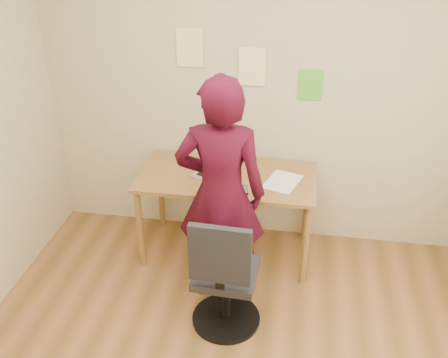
% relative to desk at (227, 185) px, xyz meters
% --- Properties ---
extents(room, '(3.58, 3.58, 2.78)m').
position_rel_desk_xyz_m(room, '(0.17, -1.38, 0.70)').
color(room, brown).
rests_on(room, ground).
extents(desk, '(1.40, 0.70, 0.74)m').
position_rel_desk_xyz_m(desk, '(0.00, 0.00, 0.00)').
color(desk, '#946033').
rests_on(desk, ground).
extents(laptop, '(0.36, 0.34, 0.21)m').
position_rel_desk_xyz_m(laptop, '(-0.09, 0.02, 0.14)').
color(laptop, silver).
rests_on(laptop, desk).
extents(paper_sheet, '(0.32, 0.39, 0.00)m').
position_rel_desk_xyz_m(paper_sheet, '(0.44, -0.03, 0.09)').
color(paper_sheet, white).
rests_on(paper_sheet, desk).
extents(phone, '(0.09, 0.14, 0.01)m').
position_rel_desk_xyz_m(phone, '(0.15, -0.21, 0.09)').
color(phone, black).
rests_on(phone, desk).
extents(wall_note_left, '(0.21, 0.00, 0.30)m').
position_rel_desk_xyz_m(wall_note_left, '(-0.35, 0.36, 0.99)').
color(wall_note_left, '#FFF098').
rests_on(wall_note_left, room).
extents(wall_note_mid, '(0.21, 0.00, 0.30)m').
position_rel_desk_xyz_m(wall_note_mid, '(0.14, 0.36, 0.86)').
color(wall_note_mid, '#FFF098').
rests_on(wall_note_mid, room).
extents(wall_note_right, '(0.18, 0.00, 0.24)m').
position_rel_desk_xyz_m(wall_note_right, '(0.59, 0.36, 0.74)').
color(wall_note_right, '#53BB2A').
rests_on(wall_note_right, room).
extents(office_chair, '(0.49, 0.49, 0.94)m').
position_rel_desk_xyz_m(office_chair, '(0.12, -0.86, -0.25)').
color(office_chair, black).
rests_on(office_chair, ground).
extents(person, '(0.65, 0.44, 1.73)m').
position_rel_desk_xyz_m(person, '(0.04, -0.50, 0.21)').
color(person, '#390717').
rests_on(person, ground).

